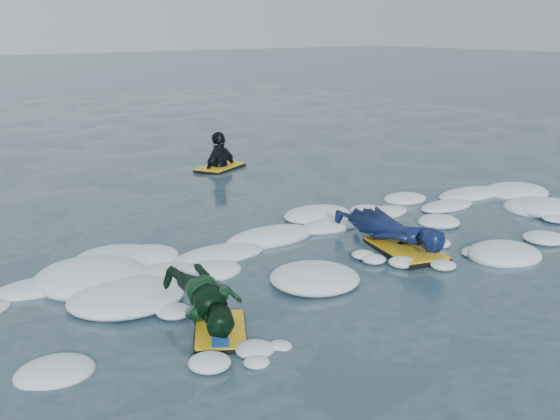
% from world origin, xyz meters
% --- Properties ---
extents(ground, '(120.00, 120.00, 0.00)m').
position_xyz_m(ground, '(0.00, 0.00, 0.00)').
color(ground, '#1D3545').
rests_on(ground, ground).
extents(foam_band, '(12.00, 3.10, 0.30)m').
position_xyz_m(foam_band, '(0.00, 1.03, 0.00)').
color(foam_band, white).
rests_on(foam_band, ground).
extents(prone_woman_unit, '(0.91, 1.75, 0.45)m').
position_xyz_m(prone_woman_unit, '(1.92, 0.51, 0.23)').
color(prone_woman_unit, black).
rests_on(prone_woman_unit, ground).
extents(prone_child_unit, '(0.96, 1.40, 0.50)m').
position_xyz_m(prone_child_unit, '(-1.15, -0.13, 0.25)').
color(prone_child_unit, black).
rests_on(prone_child_unit, ground).
extents(waiting_rider_unit, '(1.21, 0.99, 1.59)m').
position_xyz_m(waiting_rider_unit, '(2.82, 5.99, -0.05)').
color(waiting_rider_unit, black).
rests_on(waiting_rider_unit, ground).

